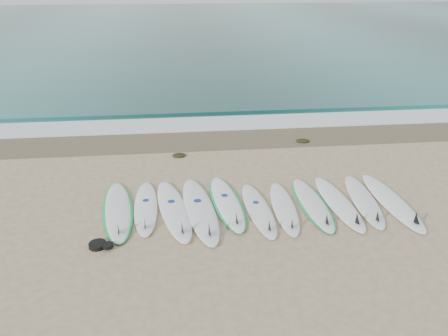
{
  "coord_description": "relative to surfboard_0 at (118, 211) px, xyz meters",
  "views": [
    {
      "loc": [
        -1.56,
        -7.99,
        4.6
      ],
      "look_at": [
        -0.56,
        1.17,
        0.4
      ],
      "focal_mm": 35.0,
      "sensor_mm": 36.0,
      "label": 1
    }
  ],
  "objects": [
    {
      "name": "ground",
      "position": [
        2.9,
        -0.05,
        -0.05
      ],
      "size": [
        120.0,
        120.0,
        0.0
      ],
      "primitive_type": "plane",
      "color": "tan"
    },
    {
      "name": "ocean",
      "position": [
        2.9,
        32.45,
        -0.03
      ],
      "size": [
        120.0,
        55.0,
        0.03
      ],
      "primitive_type": "cube",
      "color": "#1D5757",
      "rests_on": "ground"
    },
    {
      "name": "wet_sand_band",
      "position": [
        2.9,
        4.05,
        -0.04
      ],
      "size": [
        120.0,
        1.8,
        0.01
      ],
      "primitive_type": "cube",
      "color": "brown",
      "rests_on": "ground"
    },
    {
      "name": "foam_band",
      "position": [
        2.9,
        5.45,
        -0.03
      ],
      "size": [
        120.0,
        1.4,
        0.04
      ],
      "primitive_type": "cube",
      "color": "silver",
      "rests_on": "ground"
    },
    {
      "name": "wave_crest",
      "position": [
        2.9,
        6.95,
        0.0
      ],
      "size": [
        120.0,
        1.0,
        0.1
      ],
      "primitive_type": "cube",
      "color": "#1D5757",
      "rests_on": "ground"
    },
    {
      "name": "surfboard_0",
      "position": [
        0.0,
        0.0,
        0.0
      ],
      "size": [
        0.96,
        2.66,
        0.33
      ],
      "rotation": [
        0.0,
        0.0,
        0.13
      ],
      "color": "white",
      "rests_on": "ground"
    },
    {
      "name": "surfboard_1",
      "position": [
        0.57,
        0.04,
        0.0
      ],
      "size": [
        0.59,
        2.37,
        0.3
      ],
      "rotation": [
        0.0,
        0.0,
        0.04
      ],
      "color": "white",
      "rests_on": "ground"
    },
    {
      "name": "surfboard_2",
      "position": [
        1.16,
        -0.13,
        0.01
      ],
      "size": [
        1.01,
        2.73,
        0.34
      ],
      "rotation": [
        0.0,
        0.0,
        0.17
      ],
      "color": "white",
      "rests_on": "ground"
    },
    {
      "name": "surfboard_3",
      "position": [
        1.7,
        -0.2,
        0.01
      ],
      "size": [
        0.92,
        2.91,
        0.37
      ],
      "rotation": [
        0.0,
        0.0,
        0.11
      ],
      "color": "white",
      "rests_on": "ground"
    },
    {
      "name": "surfboard_4",
      "position": [
        2.29,
        0.08,
        -0.0
      ],
      "size": [
        0.85,
        2.56,
        0.32
      ],
      "rotation": [
        0.0,
        0.0,
        0.1
      ],
      "color": "white",
      "rests_on": "ground"
    },
    {
      "name": "surfboard_5",
      "position": [
        2.92,
        -0.3,
        0.0
      ],
      "size": [
        0.63,
        2.36,
        0.3
      ],
      "rotation": [
        0.0,
        0.0,
        0.06
      ],
      "color": "white",
      "rests_on": "ground"
    },
    {
      "name": "surfboard_6",
      "position": [
        3.46,
        -0.28,
        0.0
      ],
      "size": [
        0.6,
        2.31,
        0.29
      ],
      "rotation": [
        0.0,
        0.0,
        -0.06
      ],
      "color": "white",
      "rests_on": "ground"
    },
    {
      "name": "surfboard_7",
      "position": [
        4.1,
        -0.16,
        -0.0
      ],
      "size": [
        0.63,
        2.42,
        0.31
      ],
      "rotation": [
        0.0,
        0.0,
        0.02
      ],
      "color": "white",
      "rests_on": "ground"
    },
    {
      "name": "surfboard_8",
      "position": [
        4.67,
        -0.21,
        0.01
      ],
      "size": [
        0.63,
        2.51,
        0.32
      ],
      "rotation": [
        0.0,
        0.0,
        0.05
      ],
      "color": "white",
      "rests_on": "ground"
    },
    {
      "name": "surfboard_9",
      "position": [
        5.24,
        -0.17,
        0.0
      ],
      "size": [
        0.76,
        2.48,
        0.31
      ],
      "rotation": [
        0.0,
        0.0,
        -0.11
      ],
      "color": "white",
      "rests_on": "ground"
    },
    {
      "name": "surfboard_10",
      "position": [
        5.83,
        -0.29,
        0.01
      ],
      "size": [
        0.62,
        2.67,
        0.34
      ],
      "rotation": [
        0.0,
        0.0,
        0.02
      ],
      "color": "white",
      "rests_on": "ground"
    },
    {
      "name": "seaweed_near",
      "position": [
        1.31,
        2.87,
        -0.01
      ],
      "size": [
        0.37,
        0.29,
        0.07
      ],
      "primitive_type": "ellipsoid",
      "color": "black",
      "rests_on": "ground"
    },
    {
      "name": "seaweed_far",
      "position": [
        4.91,
        3.56,
        -0.01
      ],
      "size": [
        0.4,
        0.31,
        0.08
      ],
      "primitive_type": "ellipsoid",
      "color": "black",
      "rests_on": "ground"
    },
    {
      "name": "leash_coil",
      "position": [
        -0.18,
        -1.22,
        0.0
      ],
      "size": [
        0.46,
        0.36,
        0.11
      ],
      "color": "black",
      "rests_on": "ground"
    }
  ]
}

